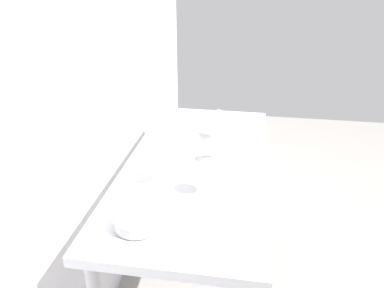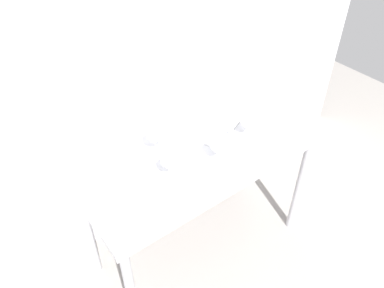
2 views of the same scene
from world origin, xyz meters
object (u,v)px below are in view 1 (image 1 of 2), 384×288
object	(u,v)px
wine_glass_near_center	(227,141)
wine_glass_near_right	(219,119)
tasting_bowl	(137,220)
open_notebook	(181,145)
wine_glass_near_left	(209,169)
tasting_sheet_upper	(186,124)
wine_glass_far_left	(161,156)

from	to	relation	value
wine_glass_near_center	wine_glass_near_right	distance (m)	0.28
tasting_bowl	open_notebook	bearing A→B (deg)	-2.63
wine_glass_near_center	tasting_bowl	world-z (taller)	wine_glass_near_center
wine_glass_near_left	tasting_bowl	size ratio (longest dim) A/B	0.99
wine_glass_near_right	tasting_sheet_upper	distance (m)	0.29
tasting_sheet_upper	open_notebook	bearing A→B (deg)	179.26
wine_glass_near_right	open_notebook	xyz separation A→B (m)	(-0.11, 0.18, -0.11)
open_notebook	wine_glass_near_right	bearing A→B (deg)	-81.02
open_notebook	tasting_sheet_upper	bearing A→B (deg)	-16.83
wine_glass_near_left	open_notebook	world-z (taller)	wine_glass_near_left
wine_glass_near_right	wine_glass_far_left	bearing A→B (deg)	158.53
wine_glass_near_center	wine_glass_near_left	world-z (taller)	wine_glass_near_center
wine_glass_near_left	tasting_sheet_upper	bearing A→B (deg)	16.89
tasting_sheet_upper	wine_glass_far_left	bearing A→B (deg)	175.52
wine_glass_near_right	wine_glass_near_center	bearing A→B (deg)	-167.10
tasting_sheet_upper	tasting_bowl	distance (m)	0.95
wine_glass_near_center	wine_glass_near_left	size ratio (longest dim) A/B	1.03
wine_glass_far_left	open_notebook	distance (m)	0.40
open_notebook	tasting_bowl	xyz separation A→B (m)	(-0.67, 0.03, 0.02)
wine_glass_near_left	wine_glass_near_right	size ratio (longest dim) A/B	0.99
wine_glass_far_left	wine_glass_near_right	size ratio (longest dim) A/B	1.14
wine_glass_near_center	wine_glass_near_left	xyz separation A→B (m)	(-0.26, 0.05, -0.00)
wine_glass_near_center	open_notebook	bearing A→B (deg)	55.75
wine_glass_near_center	wine_glass_far_left	bearing A→B (deg)	130.26
wine_glass_far_left	tasting_sheet_upper	size ratio (longest dim) A/B	0.73
open_notebook	wine_glass_near_center	bearing A→B (deg)	-145.94
wine_glass_far_left	tasting_bowl	size ratio (longest dim) A/B	1.14
wine_glass_far_left	wine_glass_near_right	bearing A→B (deg)	-21.47
wine_glass_near_center	tasting_bowl	bearing A→B (deg)	152.11
wine_glass_far_left	wine_glass_near_left	world-z (taller)	wine_glass_far_left
wine_glass_far_left	open_notebook	world-z (taller)	wine_glass_far_left
wine_glass_far_left	wine_glass_near_left	bearing A→B (deg)	-104.51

